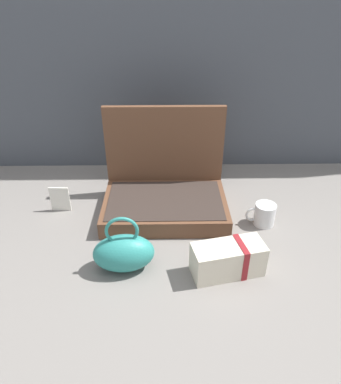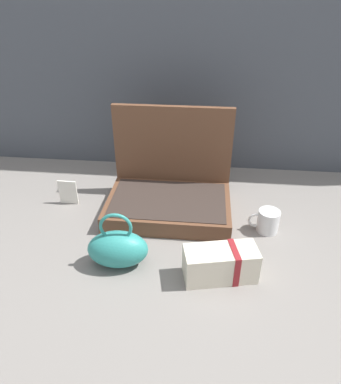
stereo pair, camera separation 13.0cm
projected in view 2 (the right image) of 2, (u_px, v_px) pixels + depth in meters
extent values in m
plane|color=slate|center=(176.00, 229.00, 1.41)|extent=(6.00, 6.00, 0.00)
cube|color=#474C54|center=(189.00, 18.00, 1.53)|extent=(3.20, 0.06, 1.40)
cube|color=brown|center=(168.00, 207.00, 1.48)|extent=(0.51, 0.33, 0.07)
cube|color=#332823|center=(168.00, 200.00, 1.46)|extent=(0.47, 0.30, 0.00)
cube|color=brown|center=(173.00, 152.00, 1.54)|extent=(0.51, 0.02, 0.41)
ellipsoid|color=teal|center=(118.00, 249.00, 1.21)|extent=(0.22, 0.14, 0.13)
torus|color=teal|center=(116.00, 227.00, 1.16)|extent=(0.11, 0.02, 0.11)
cube|color=beige|center=(220.00, 264.00, 1.16)|extent=(0.25, 0.15, 0.11)
cube|color=maroon|center=(233.00, 263.00, 1.17)|extent=(0.04, 0.11, 0.12)
cylinder|color=silver|center=(268.00, 221.00, 1.38)|extent=(0.08, 0.08, 0.09)
torus|color=silver|center=(256.00, 220.00, 1.38)|extent=(0.06, 0.01, 0.06)
cube|color=white|center=(68.00, 192.00, 1.54)|extent=(0.08, 0.01, 0.11)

